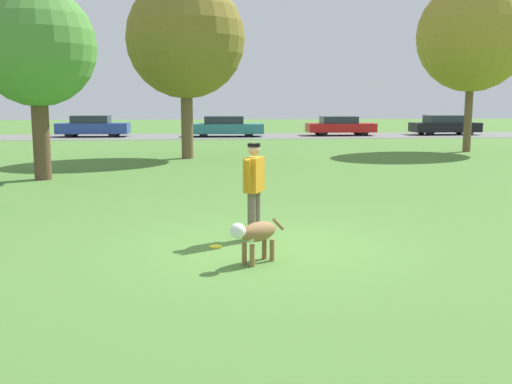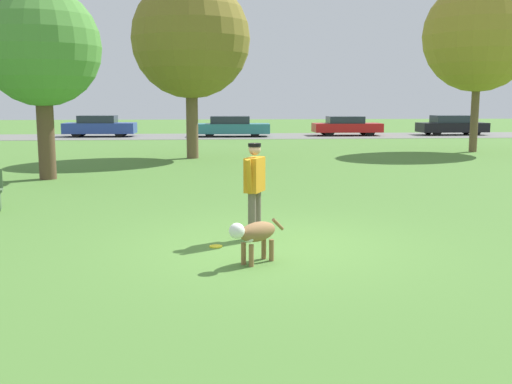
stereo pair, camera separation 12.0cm
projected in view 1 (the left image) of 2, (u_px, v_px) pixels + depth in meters
name	position (u px, v px, depth m)	size (l,w,h in m)	color
ground_plane	(270.00, 246.00, 9.44)	(120.00, 120.00, 0.00)	#4C7A33
far_road_strip	(217.00, 136.00, 37.25)	(120.00, 6.00, 0.01)	slate
person	(254.00, 183.00, 9.73)	(0.38, 0.66, 1.59)	#665B4C
dog	(255.00, 234.00, 8.35)	(0.88, 0.80, 0.63)	olive
frisbee	(216.00, 246.00, 9.35)	(0.21, 0.21, 0.02)	yellow
tree_near_left	(36.00, 48.00, 16.68)	(3.33, 3.33, 5.41)	brown
tree_mid_center	(186.00, 39.00, 22.72)	(4.53, 4.53, 6.84)	brown
tree_far_right	(472.00, 37.00, 25.64)	(4.73, 4.73, 7.32)	brown
parked_car_blue	(93.00, 126.00, 36.67)	(4.35, 1.82, 1.31)	#284293
parked_car_teal	(226.00, 127.00, 36.91)	(4.65, 2.05, 1.26)	teal
parked_car_red	(340.00, 126.00, 38.04)	(4.29, 1.80, 1.22)	red
parked_car_black	(445.00, 125.00, 38.76)	(4.39, 1.77, 1.26)	black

